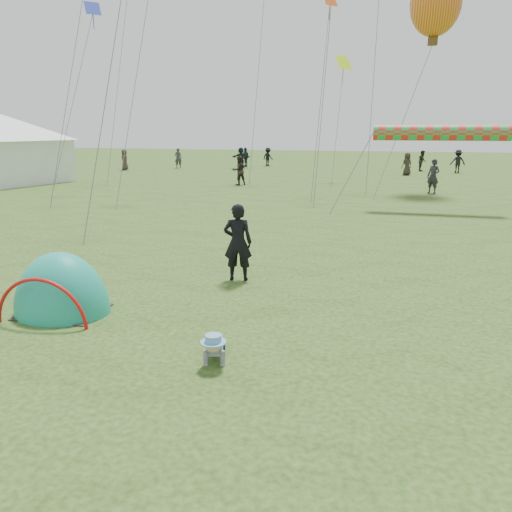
% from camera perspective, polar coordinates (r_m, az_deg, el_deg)
% --- Properties ---
extents(ground, '(140.00, 140.00, 0.00)m').
position_cam_1_polar(ground, '(8.06, -5.88, -10.43)').
color(ground, '#1A3C0D').
extents(crawling_toddler, '(0.63, 0.78, 0.52)m').
position_cam_1_polar(crawling_toddler, '(7.52, -4.76, -10.13)').
color(crawling_toddler, black).
rests_on(crawling_toddler, ground).
extents(popup_tent, '(1.88, 1.58, 2.33)m').
position_cam_1_polar(popup_tent, '(10.15, -21.17, -6.03)').
color(popup_tent, teal).
rests_on(popup_tent, ground).
extents(standing_adult, '(0.70, 0.52, 1.76)m').
position_cam_1_polar(standing_adult, '(11.22, -2.09, 1.56)').
color(standing_adult, black).
rests_on(standing_adult, ground).
extents(crowd_person_1, '(1.07, 1.05, 1.74)m').
position_cam_1_polar(crowd_person_1, '(30.46, -1.97, 9.74)').
color(crowd_person_1, black).
rests_on(crowd_person_1, ground).
extents(crowd_person_2, '(1.01, 0.96, 1.68)m').
position_cam_1_polar(crowd_person_2, '(45.11, -1.22, 11.24)').
color(crowd_person_2, '#1F3138').
rests_on(crowd_person_2, ground).
extents(crowd_person_3, '(1.21, 1.02, 1.62)m').
position_cam_1_polar(crowd_person_3, '(45.92, 1.37, 11.27)').
color(crowd_person_3, black).
rests_on(crowd_person_3, ground).
extents(crowd_person_4, '(0.92, 0.97, 1.67)m').
position_cam_1_polar(crowd_person_4, '(42.65, -14.78, 10.59)').
color(crowd_person_4, '#3A2F25').
rests_on(crowd_person_4, ground).
extents(crowd_person_6, '(0.78, 0.71, 1.79)m').
position_cam_1_polar(crowd_person_6, '(28.10, 19.60, 8.57)').
color(crowd_person_6, '#242529').
rests_on(crowd_person_6, ground).
extents(crowd_person_7, '(0.67, 0.83, 1.63)m').
position_cam_1_polar(crowd_person_7, '(42.59, 18.48, 10.29)').
color(crowd_person_7, black).
rests_on(crowd_person_7, ground).
extents(crowd_person_9, '(1.21, 0.81, 1.74)m').
position_cam_1_polar(crowd_person_9, '(41.87, 22.06, 10.00)').
color(crowd_person_9, black).
rests_on(crowd_person_9, ground).
extents(crowd_person_10, '(0.94, 0.87, 1.62)m').
position_cam_1_polar(crowd_person_10, '(38.50, 16.89, 10.03)').
color(crowd_person_10, '#2B251F').
rests_on(crowd_person_10, ground).
extents(crowd_person_11, '(1.67, 0.74, 1.75)m').
position_cam_1_polar(crowd_person_11, '(43.44, -1.73, 11.16)').
color(crowd_person_11, black).
rests_on(crowd_person_11, ground).
extents(crowd_person_12, '(0.70, 0.55, 1.68)m').
position_cam_1_polar(crowd_person_12, '(43.96, -8.89, 10.99)').
color(crowd_person_12, '#2E2F34').
rests_on(crowd_person_12, ground).
extents(balloon_kite, '(2.61, 2.61, 3.65)m').
position_cam_1_polar(balloon_kite, '(30.37, 19.83, 25.16)').
color(balloon_kite, gold).
extents(rainbow_tube_kite, '(5.31, 0.64, 0.64)m').
position_cam_1_polar(rainbow_tube_kite, '(22.12, 20.34, 13.08)').
color(rainbow_tube_kite, red).
extents(diamond_kite_4, '(0.85, 0.85, 0.69)m').
position_cam_1_polar(diamond_kite_4, '(30.50, -18.18, 25.31)').
color(diamond_kite_4, '#2536B3').
extents(diamond_kite_8, '(1.08, 1.08, 0.88)m').
position_cam_1_polar(diamond_kite_8, '(34.65, 9.98, 20.95)').
color(diamond_kite_8, '#CFFF12').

